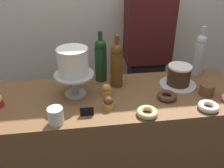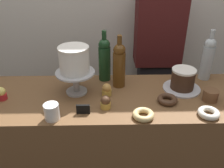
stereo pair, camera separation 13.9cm
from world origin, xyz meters
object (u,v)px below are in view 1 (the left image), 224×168
at_px(cookie_stack, 207,89).
at_px(barista_figure, 146,61).
at_px(cupcake_chocolate, 108,103).
at_px(price_sign_chalkboard, 87,111).
at_px(donut_glazed, 147,112).
at_px(donut_sugar, 208,107).
at_px(wine_bottle_amber, 117,64).
at_px(wine_bottle_clear, 200,54).
at_px(wine_bottle_green, 101,59).
at_px(donut_chocolate, 167,96).
at_px(white_layer_cake, 73,61).
at_px(cake_stand_pedestal, 75,80).
at_px(coffee_cup_ceramic, 56,116).
at_px(cupcake_caramel, 107,90).
at_px(chocolate_round_cake, 179,75).

distance_m(cookie_stack, barista_figure, 0.71).
xyz_separation_m(cupcake_chocolate, price_sign_chalkboard, (-0.12, -0.05, -0.01)).
height_order(donut_glazed, donut_sugar, same).
bearing_deg(wine_bottle_amber, cupcake_chocolate, -108.85).
bearing_deg(cookie_stack, donut_glazed, -159.34).
relative_size(wine_bottle_clear, cupcake_chocolate, 4.38).
xyz_separation_m(wine_bottle_green, donut_sugar, (0.53, -0.41, -0.13)).
height_order(donut_chocolate, barista_figure, barista_figure).
bearing_deg(donut_sugar, white_layer_cake, 160.63).
bearing_deg(wine_bottle_green, cake_stand_pedestal, -135.39).
xyz_separation_m(wine_bottle_amber, coffee_cup_ceramic, (-0.35, -0.33, -0.10)).
xyz_separation_m(cupcake_chocolate, coffee_cup_ceramic, (-0.27, -0.09, 0.01)).
relative_size(price_sign_chalkboard, coffee_cup_ceramic, 0.82).
height_order(wine_bottle_clear, cupcake_caramel, wine_bottle_clear).
xyz_separation_m(wine_bottle_green, cookie_stack, (0.59, -0.27, -0.11)).
bearing_deg(donut_chocolate, wine_bottle_green, 141.36).
height_order(chocolate_round_cake, wine_bottle_clear, wine_bottle_clear).
bearing_deg(barista_figure, wine_bottle_amber, -123.31).
bearing_deg(wine_bottle_clear, price_sign_chalkboard, -153.70).
xyz_separation_m(white_layer_cake, donut_chocolate, (0.52, -0.12, -0.20)).
bearing_deg(donut_sugar, price_sign_chalkboard, 177.05).
bearing_deg(price_sign_chalkboard, donut_chocolate, 12.01).
xyz_separation_m(chocolate_round_cake, wine_bottle_green, (-0.47, 0.14, 0.07)).
distance_m(wine_bottle_clear, barista_figure, 0.53).
xyz_separation_m(wine_bottle_clear, cookie_stack, (-0.06, -0.27, -0.11)).
xyz_separation_m(white_layer_cake, cupcake_chocolate, (0.17, -0.17, -0.18)).
bearing_deg(cookie_stack, wine_bottle_amber, 160.42).
xyz_separation_m(wine_bottle_clear, cupcake_caramel, (-0.64, -0.20, -0.11)).
bearing_deg(wine_bottle_amber, donut_glazed, -71.72).
height_order(white_layer_cake, cupcake_chocolate, white_layer_cake).
height_order(cake_stand_pedestal, chocolate_round_cake, cake_stand_pedestal).
relative_size(cupcake_caramel, donut_sugar, 0.66).
xyz_separation_m(cupcake_chocolate, barista_figure, (0.41, 0.74, -0.11)).
height_order(cupcake_chocolate, donut_chocolate, cupcake_chocolate).
xyz_separation_m(cupcake_caramel, price_sign_chalkboard, (-0.12, -0.18, -0.01)).
bearing_deg(chocolate_round_cake, donut_glazed, -134.35).
xyz_separation_m(wine_bottle_amber, cookie_stack, (0.51, -0.18, -0.11)).
bearing_deg(donut_chocolate, price_sign_chalkboard, -167.99).
bearing_deg(white_layer_cake, donut_glazed, -34.86).
bearing_deg(cookie_stack, cake_stand_pedestal, 172.24).
bearing_deg(price_sign_chalkboard, donut_sugar, -2.95).
height_order(wine_bottle_clear, donut_glazed, wine_bottle_clear).
xyz_separation_m(wine_bottle_green, wine_bottle_clear, (0.65, -0.00, 0.00)).
bearing_deg(coffee_cup_ceramic, cookie_stack, 10.00).
distance_m(cupcake_chocolate, cupcake_caramel, 0.13).
distance_m(white_layer_cake, coffee_cup_ceramic, 0.32).
relative_size(cake_stand_pedestal, price_sign_chalkboard, 3.22).
bearing_deg(cookie_stack, white_layer_cake, 172.24).
bearing_deg(donut_glazed, wine_bottle_amber, 108.28).
distance_m(wine_bottle_clear, donut_sugar, 0.45).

